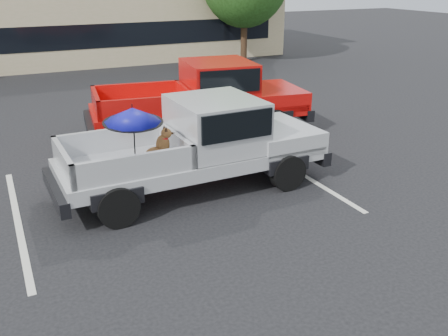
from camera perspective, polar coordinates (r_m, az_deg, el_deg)
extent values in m
plane|color=black|center=(8.75, -1.46, -7.67)|extent=(90.00, 90.00, 0.00)
cube|color=silver|center=(9.94, -22.51, -5.64)|extent=(0.12, 5.00, 0.01)
cube|color=silver|center=(11.66, 8.01, -0.16)|extent=(0.12, 5.00, 0.01)
cube|color=black|center=(24.70, -13.90, 14.43)|extent=(18.00, 0.08, 1.10)
cylinder|color=#332114|center=(26.14, 2.29, 15.07)|extent=(0.32, 0.32, 2.73)
cylinder|color=#332114|center=(32.42, -9.51, 16.16)|extent=(0.32, 0.32, 2.86)
cylinder|color=black|center=(9.07, -12.05, -4.35)|extent=(0.77, 0.30, 0.76)
cylinder|color=black|center=(10.73, -14.72, -0.48)|extent=(0.77, 0.30, 0.76)
cylinder|color=black|center=(10.46, 7.24, -0.49)|extent=(0.77, 0.30, 0.76)
cylinder|color=black|center=(11.92, 2.31, 2.45)|extent=(0.77, 0.30, 0.76)
cube|color=silver|center=(10.31, -3.67, 1.05)|extent=(5.44, 2.07, 0.28)
cube|color=silver|center=(11.14, 5.79, 3.69)|extent=(1.55, 1.96, 0.46)
cube|color=black|center=(11.66, 8.83, 2.40)|extent=(0.25, 1.96, 0.30)
cube|color=black|center=(9.71, -18.70, -2.52)|extent=(0.23, 1.96, 0.28)
cube|color=silver|center=(10.31, -0.95, 5.08)|extent=(1.70, 1.88, 1.05)
cube|color=black|center=(10.26, -0.96, 6.15)|extent=(1.55, 1.98, 0.55)
cube|color=black|center=(9.85, -11.43, 0.02)|extent=(2.35, 1.90, 0.10)
cube|color=silver|center=(10.54, -12.88, 3.08)|extent=(2.30, 0.16, 0.50)
cube|color=silver|center=(8.96, -10.00, 0.00)|extent=(2.30, 0.16, 0.50)
cube|color=silver|center=(9.54, -17.89, 0.60)|extent=(0.15, 1.84, 0.50)
cube|color=silver|center=(10.07, -5.54, 2.65)|extent=(0.15, 1.84, 0.50)
ellipsoid|color=brown|center=(9.90, -7.79, 1.58)|extent=(0.44, 0.37, 0.29)
cylinder|color=brown|center=(9.92, -6.37, 1.47)|extent=(0.06, 0.06, 0.22)
cylinder|color=brown|center=(10.05, -6.66, 1.72)|extent=(0.06, 0.06, 0.22)
ellipsoid|color=brown|center=(9.89, -7.01, 2.70)|extent=(0.28, 0.25, 0.39)
cylinder|color=red|center=(9.86, -6.94, 3.41)|extent=(0.19, 0.19, 0.04)
sphere|color=brown|center=(9.85, -6.62, 3.97)|extent=(0.21, 0.21, 0.21)
cone|color=black|center=(9.90, -5.98, 3.96)|extent=(0.15, 0.10, 0.10)
cone|color=black|center=(9.76, -6.63, 4.47)|extent=(0.07, 0.07, 0.11)
cone|color=black|center=(9.86, -6.86, 4.63)|extent=(0.07, 0.07, 0.11)
cylinder|color=brown|center=(9.88, -8.65, 0.94)|extent=(0.26, 0.05, 0.09)
cylinder|color=black|center=(9.37, -10.19, 2.75)|extent=(0.02, 0.10, 1.05)
cone|color=#1314AE|center=(9.21, -10.41, 5.96)|extent=(1.10, 1.12, 0.36)
cylinder|color=black|center=(9.17, -10.47, 6.92)|extent=(0.02, 0.02, 0.10)
cylinder|color=black|center=(9.25, -10.35, 5.18)|extent=(1.10, 1.10, 0.09)
cylinder|color=black|center=(12.72, -10.40, 3.47)|extent=(0.85, 0.40, 0.82)
cylinder|color=black|center=(14.60, -11.53, 5.72)|extent=(0.85, 0.40, 0.82)
cylinder|color=black|center=(13.72, 5.79, 5.05)|extent=(0.85, 0.40, 0.82)
cylinder|color=black|center=(15.48, 2.86, 7.02)|extent=(0.85, 0.40, 0.82)
cube|color=red|center=(13.93, -2.95, 6.71)|extent=(6.00, 2.79, 0.30)
cube|color=red|center=(14.57, 5.28, 8.21)|extent=(1.86, 2.25, 0.49)
cube|color=black|center=(14.99, 8.08, 6.86)|extent=(0.49, 2.11, 0.32)
cube|color=black|center=(13.55, -15.09, 4.76)|extent=(0.46, 2.11, 0.30)
cube|color=red|center=(13.93, -0.63, 9.81)|extent=(2.01, 2.19, 1.13)
cube|color=black|center=(13.89, -0.63, 10.68)|extent=(1.87, 2.27, 0.59)
cube|color=black|center=(13.61, -9.32, 6.37)|extent=(2.70, 2.28, 0.11)
cube|color=red|center=(14.43, -10.00, 8.51)|extent=(2.46, 0.43, 0.54)
cube|color=red|center=(12.64, -8.71, 6.76)|extent=(2.46, 0.43, 0.54)
cube|color=red|center=(13.41, -14.41, 7.18)|extent=(0.36, 1.97, 0.54)
cube|color=red|center=(13.75, -4.50, 8.13)|extent=(0.36, 1.97, 0.54)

